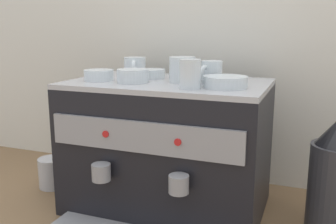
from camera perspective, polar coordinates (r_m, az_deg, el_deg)
ground_plane at (r=1.36m, az=0.00°, el=-13.75°), size 4.00×4.00×0.00m
tiled_backsplash_wall at (r=1.54m, az=4.53°, el=9.00°), size 2.80×0.03×1.02m
espresso_machine at (r=1.27m, az=-0.08°, el=-5.16°), size 0.63×0.51×0.43m
ceramic_cup_0 at (r=1.20m, az=6.45°, el=6.00°), size 0.07×0.10×0.07m
ceramic_cup_1 at (r=1.08m, az=3.37°, el=5.72°), size 0.06×0.10×0.08m
ceramic_cup_2 at (r=1.20m, az=2.30°, el=6.36°), size 0.08×0.12×0.08m
ceramic_cup_3 at (r=1.42m, az=-5.00°, el=6.89°), size 0.08×0.11×0.06m
ceramic_bowl_0 at (r=1.30m, az=-2.48°, el=5.70°), size 0.09×0.09×0.03m
ceramic_bowl_1 at (r=1.20m, az=-5.31°, el=5.35°), size 0.10×0.10×0.04m
ceramic_bowl_2 at (r=1.11m, az=8.57°, el=4.44°), size 0.13×0.13×0.03m
ceramic_bowl_3 at (r=1.27m, az=-10.32°, el=5.42°), size 0.10×0.10×0.03m
milk_pitcher at (r=1.55m, az=-16.91°, el=-8.66°), size 0.10×0.10×0.11m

